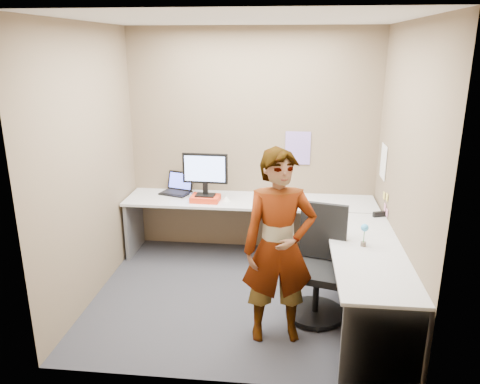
# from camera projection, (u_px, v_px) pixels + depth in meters

# --- Properties ---
(ground) EXTENTS (3.00, 3.00, 0.00)m
(ground) POSITION_uv_depth(u_px,v_px,m) (241.00, 296.00, 4.84)
(ground) COLOR #27262B
(ground) RESTS_ON ground
(wall_back) EXTENTS (3.00, 0.00, 3.00)m
(wall_back) POSITION_uv_depth(u_px,v_px,m) (252.00, 143.00, 5.67)
(wall_back) COLOR brown
(wall_back) RESTS_ON ground
(wall_right) EXTENTS (0.00, 2.70, 2.70)m
(wall_right) POSITION_uv_depth(u_px,v_px,m) (404.00, 174.00, 4.28)
(wall_right) COLOR brown
(wall_right) RESTS_ON ground
(wall_left) EXTENTS (0.00, 2.70, 2.70)m
(wall_left) POSITION_uv_depth(u_px,v_px,m) (89.00, 166.00, 4.59)
(wall_left) COLOR brown
(wall_left) RESTS_ON ground
(ceiling) EXTENTS (3.00, 3.00, 0.00)m
(ceiling) POSITION_uv_depth(u_px,v_px,m) (241.00, 19.00, 4.03)
(ceiling) COLOR white
(ceiling) RESTS_ON wall_back
(desk) EXTENTS (2.98, 2.58, 0.73)m
(desk) POSITION_uv_depth(u_px,v_px,m) (286.00, 231.00, 4.99)
(desk) COLOR #B0B0B0
(desk) RESTS_ON ground
(paper_ream) EXTENTS (0.34, 0.26, 0.07)m
(paper_ream) POSITION_uv_depth(u_px,v_px,m) (205.00, 198.00, 5.49)
(paper_ream) COLOR red
(paper_ream) RESTS_ON desk
(monitor) EXTENTS (0.53, 0.16, 0.50)m
(monitor) POSITION_uv_depth(u_px,v_px,m) (205.00, 171.00, 5.41)
(monitor) COLOR black
(monitor) RESTS_ON paper_ream
(laptop) EXTENTS (0.42, 0.38, 0.25)m
(laptop) POSITION_uv_depth(u_px,v_px,m) (178.00, 188.00, 5.79)
(laptop) COLOR black
(laptop) RESTS_ON desk
(trackball_mouse) EXTENTS (0.12, 0.08, 0.07)m
(trackball_mouse) POSITION_uv_depth(u_px,v_px,m) (195.00, 195.00, 5.63)
(trackball_mouse) COLOR #B7B7BC
(trackball_mouse) RESTS_ON desk
(origami) EXTENTS (0.10, 0.10, 0.06)m
(origami) POSITION_uv_depth(u_px,v_px,m) (226.00, 198.00, 5.50)
(origami) COLOR white
(origami) RESTS_ON desk
(stapler) EXTENTS (0.15, 0.09, 0.05)m
(stapler) POSITION_uv_depth(u_px,v_px,m) (380.00, 214.00, 4.99)
(stapler) COLOR black
(stapler) RESTS_ON desk
(flower) EXTENTS (0.07, 0.07, 0.22)m
(flower) POSITION_uv_depth(u_px,v_px,m) (364.00, 231.00, 4.22)
(flower) COLOR brown
(flower) RESTS_ON desk
(calendar_purple) EXTENTS (0.30, 0.01, 0.40)m
(calendar_purple) POSITION_uv_depth(u_px,v_px,m) (298.00, 148.00, 5.62)
(calendar_purple) COLOR #846BB7
(calendar_purple) RESTS_ON wall_back
(calendar_white) EXTENTS (0.01, 0.28, 0.38)m
(calendar_white) POSITION_uv_depth(u_px,v_px,m) (383.00, 162.00, 5.17)
(calendar_white) COLOR white
(calendar_white) RESTS_ON wall_right
(sticky_note_a) EXTENTS (0.01, 0.07, 0.07)m
(sticky_note_a) POSITION_uv_depth(u_px,v_px,m) (387.00, 197.00, 4.93)
(sticky_note_a) COLOR #F2E059
(sticky_note_a) RESTS_ON wall_right
(sticky_note_b) EXTENTS (0.01, 0.07, 0.07)m
(sticky_note_b) POSITION_uv_depth(u_px,v_px,m) (385.00, 207.00, 5.01)
(sticky_note_b) COLOR pink
(sticky_note_b) RESTS_ON wall_right
(sticky_note_c) EXTENTS (0.01, 0.07, 0.07)m
(sticky_note_c) POSITION_uv_depth(u_px,v_px,m) (387.00, 213.00, 4.90)
(sticky_note_c) COLOR pink
(sticky_note_c) RESTS_ON wall_right
(sticky_note_d) EXTENTS (0.01, 0.07, 0.07)m
(sticky_note_d) POSITION_uv_depth(u_px,v_px,m) (384.00, 196.00, 5.08)
(sticky_note_d) COLOR #F2E059
(sticky_note_d) RESTS_ON wall_right
(office_chair) EXTENTS (0.60, 0.57, 1.05)m
(office_chair) POSITION_uv_depth(u_px,v_px,m) (318.00, 273.00, 4.41)
(office_chair) COLOR black
(office_chair) RESTS_ON ground
(person) EXTENTS (0.68, 0.51, 1.70)m
(person) POSITION_uv_depth(u_px,v_px,m) (279.00, 248.00, 3.94)
(person) COLOR #999399
(person) RESTS_ON ground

